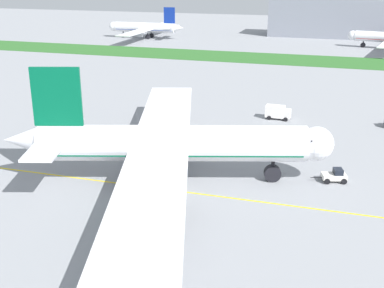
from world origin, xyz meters
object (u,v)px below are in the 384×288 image
airliner_foreground (168,144)px  parked_airliner_far_left (146,28)px  ground_crew_wingwalker_port (115,216)px  ground_crew_marshaller_front (133,185)px  pushback_tug (335,176)px  service_truck_fuel_bowser (278,112)px

airliner_foreground → parked_airliner_far_left: airliner_foreground is taller
ground_crew_wingwalker_port → ground_crew_marshaller_front: 10.03m
parked_airliner_far_left → ground_crew_wingwalker_port: bearing=-69.3°
pushback_tug → service_truck_fuel_bowser: 34.34m
airliner_foreground → pushback_tug: 26.50m
airliner_foreground → ground_crew_wingwalker_port: (-2.09, -15.21, -5.06)m
pushback_tug → parked_airliner_far_left: size_ratio=0.10×
pushback_tug → ground_crew_marshaller_front: (-28.70, -12.66, 0.00)m
pushback_tug → ground_crew_marshaller_front: 31.37m
service_truck_fuel_bowser → parked_airliner_far_left: 141.03m
ground_crew_marshaller_front → ground_crew_wingwalker_port: bearing=-80.4°
airliner_foreground → pushback_tug: bearing=16.4°
service_truck_fuel_bowser → parked_airliner_far_left: parked_airliner_far_left is taller
pushback_tug → parked_airliner_far_left: bearing=121.7°
airliner_foreground → pushback_tug: size_ratio=14.03×
pushback_tug → airliner_foreground: bearing=-163.6°
ground_crew_marshaller_front → service_truck_fuel_bowser: bearing=70.8°
ground_crew_wingwalker_port → ground_crew_marshaller_front: bearing=99.6°
ground_crew_wingwalker_port → parked_airliner_far_left: (-64.73, 171.33, 3.90)m
airliner_foreground → service_truck_fuel_bowser: size_ratio=14.13×
airliner_foreground → pushback_tug: (24.94, 7.34, -5.13)m
service_truck_fuel_bowser → airliner_foreground: bearing=-106.7°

